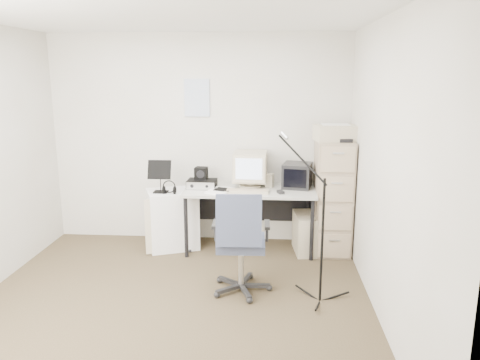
# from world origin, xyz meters

# --- Properties ---
(floor) EXTENTS (3.60, 3.60, 0.01)m
(floor) POSITION_xyz_m (0.00, 0.00, -0.01)
(floor) COLOR #3B2E1A
(floor) RESTS_ON ground
(ceiling) EXTENTS (3.60, 3.60, 0.01)m
(ceiling) POSITION_xyz_m (0.00, 0.00, 2.50)
(ceiling) COLOR white
(ceiling) RESTS_ON ground
(wall_back) EXTENTS (3.60, 0.02, 2.50)m
(wall_back) POSITION_xyz_m (0.00, 1.80, 1.25)
(wall_back) COLOR silver
(wall_back) RESTS_ON ground
(wall_front) EXTENTS (3.60, 0.02, 2.50)m
(wall_front) POSITION_xyz_m (0.00, -1.80, 1.25)
(wall_front) COLOR silver
(wall_front) RESTS_ON ground
(wall_right) EXTENTS (0.02, 3.60, 2.50)m
(wall_right) POSITION_xyz_m (1.80, 0.00, 1.25)
(wall_right) COLOR silver
(wall_right) RESTS_ON ground
(wall_calendar) EXTENTS (0.30, 0.02, 0.44)m
(wall_calendar) POSITION_xyz_m (-0.02, 1.79, 1.75)
(wall_calendar) COLOR white
(wall_calendar) RESTS_ON wall_back
(filing_cabinet) EXTENTS (0.40, 0.60, 1.30)m
(filing_cabinet) POSITION_xyz_m (1.58, 1.48, 0.65)
(filing_cabinet) COLOR #A18463
(filing_cabinet) RESTS_ON floor
(printer) EXTENTS (0.50, 0.38, 0.17)m
(printer) POSITION_xyz_m (1.58, 1.45, 1.39)
(printer) COLOR #BFAE89
(printer) RESTS_ON filing_cabinet
(desk) EXTENTS (1.50, 0.70, 0.73)m
(desk) POSITION_xyz_m (0.63, 1.45, 0.36)
(desk) COLOR #A8A691
(desk) RESTS_ON floor
(crt_monitor) EXTENTS (0.39, 0.40, 0.41)m
(crt_monitor) POSITION_xyz_m (0.63, 1.56, 0.94)
(crt_monitor) COLOR #BFAE89
(crt_monitor) RESTS_ON desk
(crt_tv) EXTENTS (0.37, 0.39, 0.29)m
(crt_tv) POSITION_xyz_m (1.17, 1.57, 0.87)
(crt_tv) COLOR black
(crt_tv) RESTS_ON desk
(desk_speaker) EXTENTS (0.11, 0.11, 0.16)m
(desk_speaker) POSITION_xyz_m (0.86, 1.57, 0.81)
(desk_speaker) COLOR beige
(desk_speaker) RESTS_ON desk
(keyboard) EXTENTS (0.49, 0.19, 0.03)m
(keyboard) POSITION_xyz_m (0.60, 1.29, 0.74)
(keyboard) COLOR #BFAE89
(keyboard) RESTS_ON desk
(mouse) EXTENTS (0.09, 0.12, 0.03)m
(mouse) POSITION_xyz_m (0.98, 1.28, 0.75)
(mouse) COLOR black
(mouse) RESTS_ON desk
(radio_receiver) EXTENTS (0.34, 0.25, 0.10)m
(radio_receiver) POSITION_xyz_m (0.07, 1.47, 0.78)
(radio_receiver) COLOR black
(radio_receiver) RESTS_ON desk
(radio_speaker) EXTENTS (0.15, 0.14, 0.14)m
(radio_speaker) POSITION_xyz_m (0.06, 1.52, 0.89)
(radio_speaker) COLOR black
(radio_speaker) RESTS_ON radio_receiver
(papers) EXTENTS (0.32, 0.37, 0.02)m
(papers) POSITION_xyz_m (0.30, 1.31, 0.74)
(papers) COLOR white
(papers) RESTS_ON desk
(pc_tower) EXTENTS (0.26, 0.50, 0.45)m
(pc_tower) POSITION_xyz_m (1.27, 1.41, 0.22)
(pc_tower) COLOR #BFAE89
(pc_tower) RESTS_ON floor
(office_chair) EXTENTS (0.60, 0.60, 1.00)m
(office_chair) POSITION_xyz_m (0.60, 0.35, 0.50)
(office_chair) COLOR #32394A
(office_chair) RESTS_ON floor
(side_cart) EXTENTS (0.68, 0.62, 0.69)m
(side_cart) POSITION_xyz_m (-0.29, 1.45, 0.35)
(side_cart) COLOR white
(side_cart) RESTS_ON floor
(music_stand) EXTENTS (0.30, 0.24, 0.39)m
(music_stand) POSITION_xyz_m (-0.39, 1.37, 0.89)
(music_stand) COLOR black
(music_stand) RESTS_ON side_cart
(headphones) EXTENTS (0.20, 0.20, 0.03)m
(headphones) POSITION_xyz_m (-0.28, 1.32, 0.74)
(headphones) COLOR black
(headphones) RESTS_ON side_cart
(mic_stand) EXTENTS (0.03, 0.03, 1.50)m
(mic_stand) POSITION_xyz_m (1.34, 0.20, 0.75)
(mic_stand) COLOR black
(mic_stand) RESTS_ON floor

